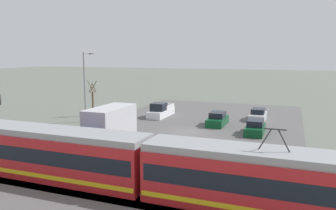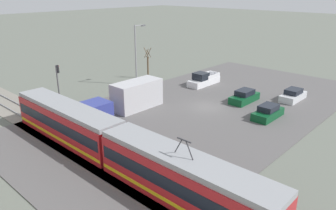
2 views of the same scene
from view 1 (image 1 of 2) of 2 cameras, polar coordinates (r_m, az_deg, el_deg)
ground_plane at (r=34.66m, az=3.31°, el=-4.80°), size 320.00×320.00×0.00m
road_surface at (r=34.65m, az=3.31°, el=-4.73°), size 23.09×44.99×0.08m
rail_bed at (r=21.13m, az=-9.89°, el=-13.74°), size 62.21×4.40×0.22m
light_rail_tram at (r=19.46m, az=-3.56°, el=-10.56°), size 27.48×2.79×4.37m
box_truck at (r=30.42m, az=-11.33°, el=-3.90°), size 2.60×10.13×3.15m
pickup_truck at (r=43.02m, az=-1.30°, el=-1.07°), size 1.92×5.41×1.87m
sedan_car_0 at (r=38.29m, az=8.62°, el=-2.51°), size 1.84×4.41×1.51m
sedan_car_1 at (r=34.78m, az=14.95°, el=-3.88°), size 1.80×4.22×1.45m
sedan_car_2 at (r=42.26m, az=15.40°, el=-1.73°), size 1.82×4.26×1.42m
street_tree at (r=44.56m, az=-12.97°, el=0.83°), size 1.12×0.93×4.74m
street_lamp_near_crossing at (r=40.67m, az=-14.16°, el=3.87°), size 0.36×1.95×8.43m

